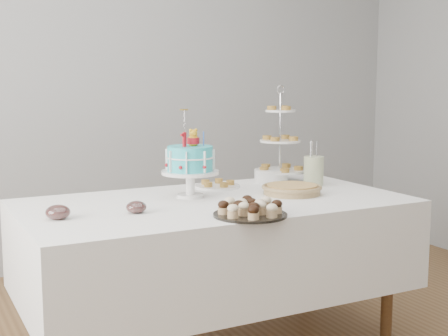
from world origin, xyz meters
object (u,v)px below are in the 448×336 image
pie (292,189)px  plate_stack (271,176)px  pastry_plate (217,184)px  utensil_pitcher (314,170)px  table (215,244)px  jam_bowl_a (58,212)px  jam_bowl_b (136,207)px  birthday_cake (190,174)px  tiered_stand (280,142)px  cupcake_tray (250,208)px

pie → plate_stack: size_ratio=1.61×
pastry_plate → utensil_pitcher: (0.53, -0.19, 0.07)m
table → pastry_plate: (0.18, 0.33, 0.24)m
table → jam_bowl_a: jam_bowl_a is taller
pastry_plate → jam_bowl_b: (-0.63, -0.44, 0.01)m
table → pie: (0.44, -0.04, 0.26)m
pie → pastry_plate: (-0.26, 0.37, -0.01)m
plate_stack → jam_bowl_a: size_ratio=1.85×
birthday_cake → jam_bowl_b: 0.45m
jam_bowl_b → pie: bearing=4.5°
tiered_stand → jam_bowl_a: bearing=-163.2°
pie → jam_bowl_a: bearing=-178.3°
tiered_stand → utensil_pitcher: bearing=-65.4°
jam_bowl_a → utensil_pitcher: utensil_pitcher is taller
plate_stack → jam_bowl_b: (-0.99, -0.45, -0.01)m
table → pie: pie is taller
jam_bowl_b → plate_stack: bearing=24.2°
birthday_cake → cupcake_tray: size_ratio=1.37×
tiered_stand → jam_bowl_a: tiered_stand is taller
pie → plate_stack: (0.11, 0.38, 0.01)m
table → jam_bowl_a: (-0.80, -0.07, 0.26)m
plate_stack → utensil_pitcher: bearing=-50.3°
table → jam_bowl_a: size_ratio=17.88×
cupcake_tray → plate_stack: plate_stack is taller
tiered_stand → jam_bowl_b: (-1.06, -0.46, -0.21)m
utensil_pitcher → jam_bowl_a: bearing=-175.1°
jam_bowl_a → utensil_pitcher: size_ratio=0.42×
tiered_stand → utensil_pitcher: size_ratio=2.24×
birthday_cake → jam_bowl_a: 0.75m
jam_bowl_a → table: bearing=5.2°
pastry_plate → jam_bowl_b: bearing=-145.5°
pie → tiered_stand: 0.47m
plate_stack → pastry_plate: (-0.36, -0.01, -0.02)m
tiered_stand → pie: bearing=-113.9°
birthday_cake → pastry_plate: bearing=26.0°
plate_stack → jam_bowl_b: 1.09m
tiered_stand → plate_stack: size_ratio=2.87×
jam_bowl_a → jam_bowl_b: size_ratio=1.15×
jam_bowl_a → birthday_cake: bearing=15.4°
pie → jam_bowl_b: (-0.89, -0.07, -0.00)m
birthday_cake → utensil_pitcher: size_ratio=1.78×
cupcake_tray → birthday_cake: bearing=95.8°
jam_bowl_b → cupcake_tray: bearing=-34.4°
cupcake_tray → jam_bowl_b: bearing=145.6°
tiered_stand → utensil_pitcher: 0.27m
tiered_stand → jam_bowl_b: tiered_stand is taller
pie → utensil_pitcher: 0.33m
table → pie: size_ratio=6.01×
tiered_stand → pastry_plate: tiered_stand is taller
plate_stack → utensil_pitcher: (0.16, -0.20, 0.05)m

